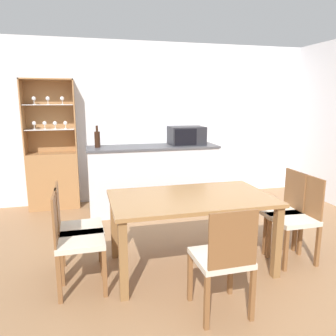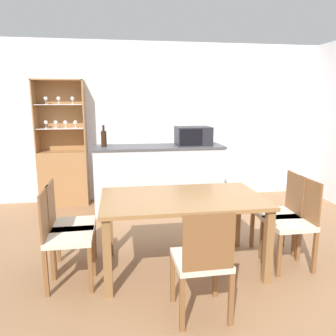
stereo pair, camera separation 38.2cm
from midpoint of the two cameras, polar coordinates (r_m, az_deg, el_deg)
name	(u,v)px [view 1 (the left image)]	position (r m, az deg, el deg)	size (l,w,h in m)	color
ground_plane	(221,270)	(3.38, 5.92, -17.28)	(18.00, 18.00, 0.00)	#936B47
wall_back	(160,122)	(5.50, -3.42, 7.94)	(6.80, 0.06, 2.55)	silver
kitchen_counter	(153,178)	(4.89, -4.85, -1.84)	(1.91, 0.57, 0.98)	silver
display_cabinet	(53,170)	(5.35, -21.32, -0.41)	(0.74, 0.33, 1.94)	#A37042
dining_table	(191,206)	(3.18, 0.58, -6.65)	(1.54, 0.91, 0.73)	olive
dining_chair_side_left_near	(75,240)	(3.03, -19.42, -11.85)	(0.40, 0.40, 0.88)	beige
dining_chair_side_right_near	(296,218)	(3.55, 18.56, -8.30)	(0.41, 0.41, 0.88)	beige
dining_chair_side_left_far	(76,229)	(3.28, -19.04, -9.99)	(0.42, 0.42, 0.88)	beige
dining_chair_head_near	(223,259)	(2.57, 5.23, -15.63)	(0.41, 0.41, 0.88)	beige
dining_chair_side_right_far	(281,210)	(3.76, 16.33, -7.01)	(0.43, 0.43, 0.88)	beige
microwave	(186,136)	(4.91, 1.00, 5.65)	(0.51, 0.39, 0.27)	#232328
wine_bottle	(97,139)	(4.76, -14.49, 4.92)	(0.08, 0.08, 0.31)	black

